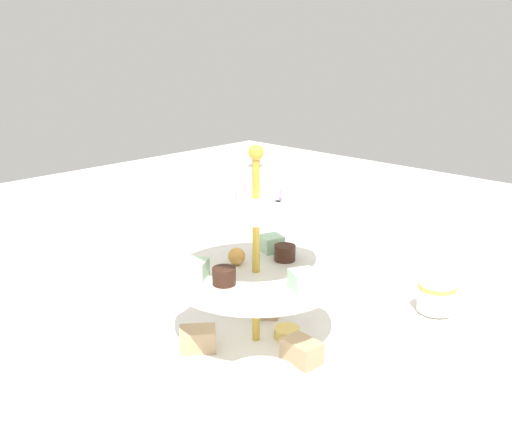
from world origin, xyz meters
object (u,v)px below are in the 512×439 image
teacup_with_saucer (436,299)px  water_glass_short_left (359,261)px  tiered_serving_stand (256,289)px  water_glass_tall_right (261,439)px  butter_knife_left (4,369)px

teacup_with_saucer → water_glass_short_left: bearing=84.4°
tiered_serving_stand → water_glass_tall_right: tiered_serving_stand is taller
water_glass_tall_right → tiered_serving_stand: bearing=44.9°
tiered_serving_stand → water_glass_tall_right: 0.28m
tiered_serving_stand → water_glass_tall_right: (-0.20, -0.20, -0.02)m
water_glass_tall_right → water_glass_short_left: (0.48, 0.22, -0.02)m
water_glass_short_left → butter_knife_left: water_glass_short_left is taller
water_glass_short_left → teacup_with_saucer: 0.16m
teacup_with_saucer → butter_knife_left: teacup_with_saucer is taller
tiered_serving_stand → water_glass_short_left: (0.28, 0.02, -0.05)m
tiered_serving_stand → butter_knife_left: (-0.27, 0.19, -0.08)m
water_glass_tall_right → teacup_with_saucer: bearing=8.4°
tiered_serving_stand → teacup_with_saucer: 0.30m
water_glass_tall_right → butter_knife_left: water_glass_tall_right is taller
water_glass_short_left → butter_knife_left: bearing=163.1°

